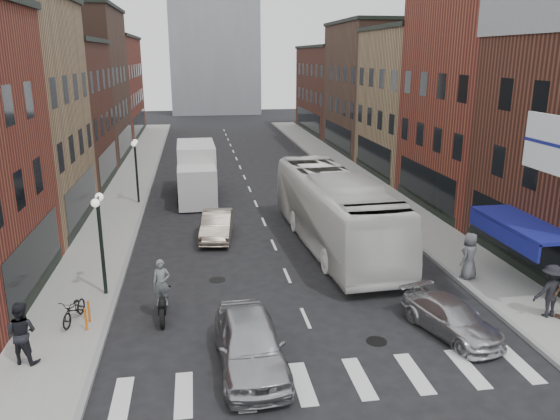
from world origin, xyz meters
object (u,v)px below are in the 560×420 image
at_px(bike_rack, 87,315).
at_px(box_truck, 197,172).
at_px(ped_left_solo, 22,333).
at_px(streetlamp_near, 100,226).
at_px(curb_car, 451,318).
at_px(sedan_left_near, 250,344).
at_px(ped_right_c, 470,256).
at_px(sedan_left_far, 217,225).
at_px(motorcycle_rider, 162,291).
at_px(parked_bicycle, 74,309).
at_px(streetlamp_far, 136,159).
at_px(billboard_sign, 554,146).
at_px(ped_right_a, 550,291).
at_px(transit_bus, 334,210).

distance_m(bike_rack, box_truck, 18.37).
bearing_deg(ped_left_solo, streetlamp_near, -91.00).
bearing_deg(curb_car, sedan_left_near, 171.83).
bearing_deg(sedan_left_near, ped_right_c, 25.89).
height_order(box_truck, sedan_left_far, box_truck).
height_order(motorcycle_rider, sedan_left_far, motorcycle_rider).
height_order(bike_rack, parked_bicycle, parked_bicycle).
distance_m(parked_bicycle, ped_left_solo, 2.73).
distance_m(streetlamp_far, sedan_left_far, 9.08).
relative_size(billboard_sign, parked_bicycle, 2.13).
xyz_separation_m(sedan_left_near, sedan_left_far, (-0.44, 12.46, -0.13)).
bearing_deg(ped_right_a, streetlamp_near, -20.78).
height_order(curb_car, ped_left_solo, ped_left_solo).
height_order(bike_rack, curb_car, curb_car).
relative_size(box_truck, parked_bicycle, 4.61).
relative_size(motorcycle_rider, sedan_left_far, 0.53).
bearing_deg(streetlamp_near, transit_bus, 23.62).
bearing_deg(sedan_left_near, ped_left_solo, 167.95).
bearing_deg(sedan_left_near, billboard_sign, 10.37).
bearing_deg(billboard_sign, transit_bus, 125.06).
distance_m(billboard_sign, sedan_left_far, 16.08).
bearing_deg(sedan_left_near, sedan_left_far, 89.78).
height_order(transit_bus, curb_car, transit_bus).
relative_size(streetlamp_near, box_truck, 0.51).
bearing_deg(motorcycle_rider, billboard_sign, -4.46).
height_order(bike_rack, ped_right_a, ped_right_a).
distance_m(parked_bicycle, ped_right_c, 15.60).
relative_size(streetlamp_far, motorcycle_rider, 1.81).
distance_m(transit_bus, curb_car, 9.64).
relative_size(box_truck, transit_bus, 0.61).
relative_size(sedan_left_far, ped_right_a, 2.18).
height_order(billboard_sign, streetlamp_far, billboard_sign).
distance_m(billboard_sign, curb_car, 6.94).
bearing_deg(sedan_left_far, streetlamp_near, -118.53).
distance_m(curb_car, ped_right_c, 4.99).
distance_m(streetlamp_far, ped_right_c, 20.97).
relative_size(sedan_left_far, ped_left_solo, 2.16).
xyz_separation_m(box_truck, transit_bus, (6.62, -10.68, 0.12)).
distance_m(streetlamp_far, bike_rack, 16.87).
bearing_deg(parked_bicycle, ped_right_a, 5.01).
bearing_deg(transit_bus, ped_right_a, -60.95).
relative_size(streetlamp_near, sedan_left_far, 0.97).
relative_size(curb_car, ped_left_solo, 2.05).
bearing_deg(ped_left_solo, box_truck, -86.64).
xyz_separation_m(sedan_left_near, parked_bicycle, (-5.81, 3.67, -0.22)).
distance_m(streetlamp_near, ped_left_solo, 5.36).
bearing_deg(billboard_sign, streetlamp_near, 167.65).
height_order(box_truck, sedan_left_near, box_truck).
relative_size(billboard_sign, motorcycle_rider, 1.63).
bearing_deg(sedan_left_far, ped_left_solo, -112.37).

